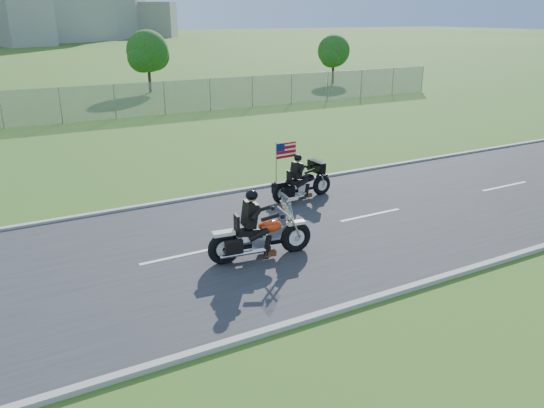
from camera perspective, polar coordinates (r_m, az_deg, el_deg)
ground at (r=14.34m, az=-2.06°, el=-4.08°), size 420.00×420.00×0.00m
road at (r=14.33m, az=-2.06°, el=-4.01°), size 120.00×8.00×0.04m
curb_north at (r=17.80m, az=-7.92°, el=0.72°), size 120.00×0.18×0.12m
curb_south at (r=11.24m, az=7.42°, el=-11.14°), size 120.00×0.18×0.12m
fence at (r=32.13m, az=-27.13°, el=9.00°), size 60.00×0.03×2.00m
tree_fence_near at (r=43.55m, az=-13.19°, el=15.49°), size 3.52×3.28×4.75m
tree_fence_far at (r=48.68m, az=6.66°, el=15.86°), size 3.08×2.87×4.20m
motorcycle_lead at (r=13.16m, az=-1.40°, el=-3.57°), size 2.74×0.86×1.85m
motorcycle_follow at (r=17.45m, az=3.25°, el=2.17°), size 2.32×0.77×1.93m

